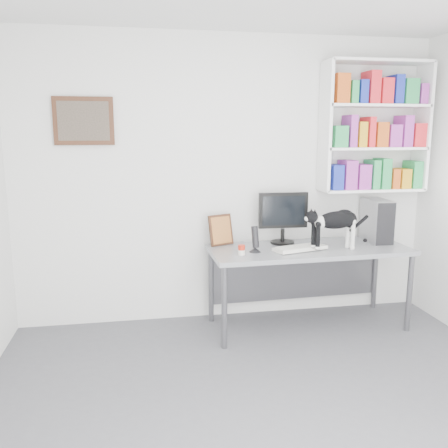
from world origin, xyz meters
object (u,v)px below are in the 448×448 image
(bookshelf, at_px, (375,127))
(speaker, at_px, (255,239))
(leaning_print, at_px, (221,229))
(keyboard, at_px, (300,248))
(monitor, at_px, (283,218))
(pc_tower, at_px, (377,220))
(soup_can, at_px, (241,250))
(desk, at_px, (308,287))
(cat, at_px, (335,230))

(bookshelf, height_order, speaker, bookshelf)
(bookshelf, bearing_deg, leaning_print, -179.12)
(bookshelf, bearing_deg, keyboard, -157.30)
(keyboard, bearing_deg, leaning_print, 138.38)
(monitor, xyz_separation_m, pc_tower, (0.92, -0.06, -0.05))
(soup_can, bearing_deg, desk, 13.36)
(bookshelf, distance_m, keyboard, 1.40)
(pc_tower, bearing_deg, monitor, -179.64)
(desk, xyz_separation_m, monitor, (-0.20, 0.20, 0.63))
(bookshelf, bearing_deg, pc_tower, -85.48)
(desk, height_order, speaker, speaker)
(pc_tower, height_order, soup_can, pc_tower)
(pc_tower, bearing_deg, speaker, -166.18)
(desk, bearing_deg, monitor, 132.37)
(desk, bearing_deg, cat, -38.56)
(leaning_print, xyz_separation_m, soup_can, (0.11, -0.40, -0.10))
(keyboard, distance_m, soup_can, 0.56)
(leaning_print, bearing_deg, desk, -39.62)
(desk, bearing_deg, bookshelf, 18.44)
(pc_tower, height_order, cat, pc_tower)
(monitor, bearing_deg, speaker, -138.99)
(pc_tower, relative_size, soup_can, 4.59)
(bookshelf, bearing_deg, soup_can, -162.92)
(leaning_print, bearing_deg, monitor, -26.65)
(soup_can, height_order, cat, cat)
(pc_tower, bearing_deg, bookshelf, 98.73)
(speaker, xyz_separation_m, cat, (0.71, -0.06, 0.06))
(desk, xyz_separation_m, cat, (0.18, -0.14, 0.57))
(bookshelf, xyz_separation_m, pc_tower, (0.01, -0.13, -0.88))
(bookshelf, distance_m, speaker, 1.62)
(desk, xyz_separation_m, leaning_print, (-0.78, 0.24, 0.53))
(monitor, distance_m, cat, 0.51)
(monitor, bearing_deg, cat, -39.90)
(monitor, height_order, keyboard, monitor)
(bookshelf, xyz_separation_m, leaning_print, (-1.50, -0.02, -0.94))
(cat, bearing_deg, monitor, 126.06)
(leaning_print, relative_size, cat, 0.50)
(keyboard, distance_m, pc_tower, 0.89)
(bookshelf, relative_size, cat, 2.07)
(speaker, height_order, leaning_print, leaning_print)
(desk, height_order, monitor, monitor)
(desk, xyz_separation_m, pc_tower, (0.73, 0.14, 0.58))
(monitor, height_order, cat, monitor)
(pc_tower, distance_m, cat, 0.61)
(bookshelf, bearing_deg, monitor, -175.75)
(monitor, bearing_deg, soup_can, -141.37)
(bookshelf, relative_size, keyboard, 2.59)
(speaker, bearing_deg, leaning_print, 104.92)
(desk, bearing_deg, soup_can, -168.65)
(leaning_print, bearing_deg, soup_can, -96.85)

